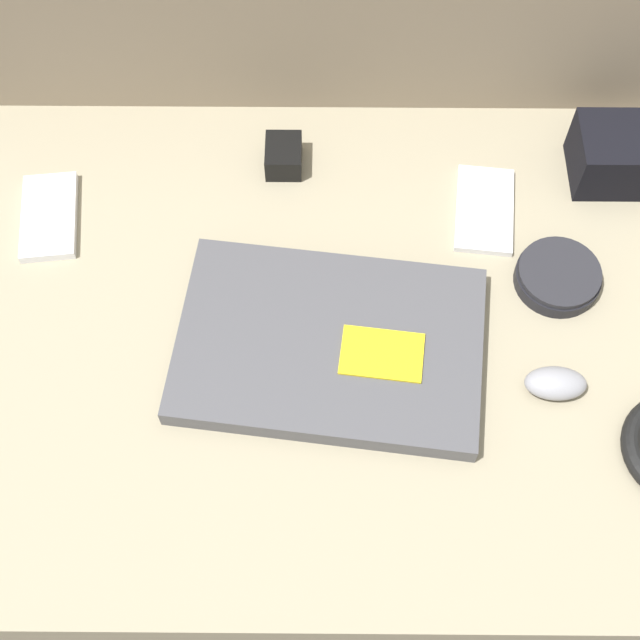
# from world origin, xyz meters

# --- Properties ---
(ground_plane) EXTENTS (8.00, 8.00, 0.00)m
(ground_plane) POSITION_xyz_m (0.00, 0.00, 0.00)
(ground_plane) COLOR #4C4742
(couch_seat) EXTENTS (0.95, 0.67, 0.14)m
(couch_seat) POSITION_xyz_m (0.00, 0.00, 0.07)
(couch_seat) COLOR gray
(couch_seat) RESTS_ON ground_plane
(laptop) EXTENTS (0.36, 0.27, 0.03)m
(laptop) POSITION_xyz_m (0.01, -0.03, 0.16)
(laptop) COLOR #47474C
(laptop) RESTS_ON couch_seat
(computer_mouse) EXTENTS (0.07, 0.04, 0.03)m
(computer_mouse) POSITION_xyz_m (0.25, -0.07, 0.16)
(computer_mouse) COLOR gray
(computer_mouse) RESTS_ON couch_seat
(speaker_puck) EXTENTS (0.10, 0.10, 0.02)m
(speaker_puck) POSITION_xyz_m (0.27, 0.06, 0.15)
(speaker_puck) COLOR black
(speaker_puck) RESTS_ON couch_seat
(phone_silver) EXTENTS (0.08, 0.13, 0.01)m
(phone_silver) POSITION_xyz_m (0.20, 0.16, 0.15)
(phone_silver) COLOR silver
(phone_silver) RESTS_ON couch_seat
(phone_black) EXTENTS (0.08, 0.13, 0.01)m
(phone_black) POSITION_xyz_m (-0.33, 0.15, 0.15)
(phone_black) COLOR silver
(phone_black) RESTS_ON couch_seat
(camera_pouch) EXTENTS (0.11, 0.09, 0.07)m
(camera_pouch) POSITION_xyz_m (0.36, 0.23, 0.18)
(camera_pouch) COLOR black
(camera_pouch) RESTS_ON couch_seat
(charger_brick) EXTENTS (0.05, 0.06, 0.03)m
(charger_brick) POSITION_xyz_m (-0.05, 0.24, 0.16)
(charger_brick) COLOR black
(charger_brick) RESTS_ON couch_seat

